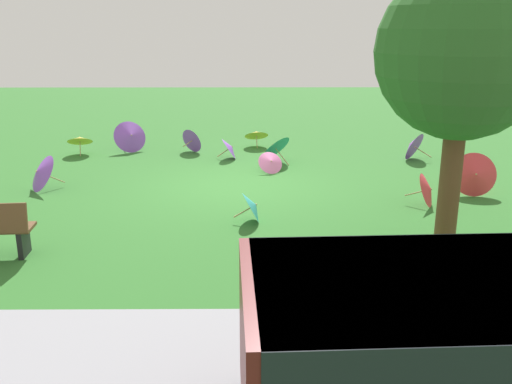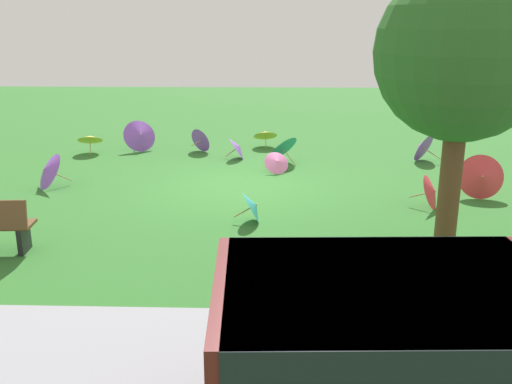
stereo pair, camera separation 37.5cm
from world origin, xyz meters
name	(u,v)px [view 1 (the left image)]	position (x,y,z in m)	size (l,w,h in m)	color
ground	(237,186)	(0.00, 0.00, 0.00)	(40.00, 40.00, 0.00)	#2D6B28
van_dark	(504,347)	(-2.39, 7.97, 0.91)	(4.68, 2.29, 1.53)	#591919
shade_tree	(463,54)	(-3.44, 3.47, 3.00)	(2.59, 2.59, 4.32)	brown
parasol_purple_0	(412,145)	(-4.51, -2.48, 0.38)	(0.85, 0.88, 0.76)	tan
parasol_yellow_0	(256,134)	(-0.46, -4.11, 0.38)	(0.76, 0.74, 0.60)	tan
parasol_red_0	(475,174)	(-4.92, 0.78, 0.46)	(0.96, 0.85, 0.92)	tan
parasol_yellow_1	(80,139)	(4.32, -3.13, 0.42)	(0.78, 0.77, 0.62)	tan
parasol_pink_1	(271,162)	(-0.79, -1.18, 0.26)	(0.71, 0.63, 0.51)	tan
parasol_purple_1	(131,136)	(3.02, -3.48, 0.44)	(1.06, 0.93, 0.88)	tan
parasol_teal_0	(274,147)	(-0.91, -2.14, 0.42)	(1.05, 1.08, 0.78)	tan
parasol_purple_2	(193,140)	(1.28, -3.43, 0.34)	(0.73, 0.68, 0.69)	tan
parasol_purple_3	(230,148)	(0.23, -2.60, 0.30)	(0.62, 0.69, 0.59)	tan
parasol_teal_1	(253,206)	(-0.36, 2.38, 0.30)	(0.61, 0.68, 0.60)	tan
parasol_purple_4	(40,173)	(4.16, 0.33, 0.40)	(0.95, 1.00, 0.80)	tan
parasol_red_1	(428,190)	(-3.76, 1.49, 0.34)	(0.71, 0.77, 0.68)	tan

